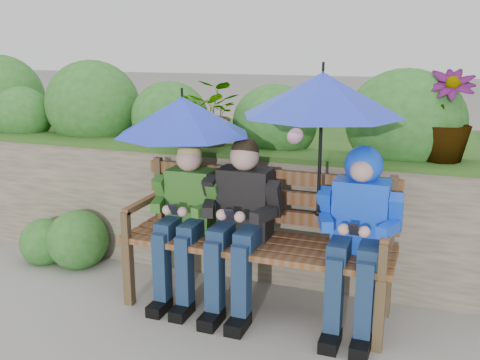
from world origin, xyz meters
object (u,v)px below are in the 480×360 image
(park_bench, at_px, (259,231))
(boy_left, at_px, (185,213))
(umbrella_right, at_px, (322,94))
(boy_middle, at_px, (240,217))
(umbrella_left, at_px, (183,116))
(boy_right, at_px, (358,224))

(park_bench, bearing_deg, boy_left, -170.22)
(umbrella_right, bearing_deg, boy_left, -179.93)
(park_bench, relative_size, umbrella_right, 1.85)
(park_bench, relative_size, boy_left, 1.61)
(boy_middle, distance_m, umbrella_left, 0.81)
(boy_left, distance_m, boy_middle, 0.42)
(boy_right, distance_m, umbrella_left, 1.41)
(park_bench, distance_m, boy_middle, 0.19)
(park_bench, relative_size, boy_middle, 1.54)
(boy_right, bearing_deg, boy_middle, -178.95)
(boy_left, xyz_separation_m, boy_right, (1.23, 0.01, 0.07))
(boy_right, bearing_deg, park_bench, 173.20)
(umbrella_left, bearing_deg, park_bench, 3.18)
(park_bench, xyz_separation_m, boy_left, (-0.53, -0.09, 0.10))
(park_bench, relative_size, umbrella_left, 1.93)
(park_bench, xyz_separation_m, boy_middle, (-0.11, -0.10, 0.12))
(boy_middle, height_order, umbrella_right, umbrella_right)
(boy_right, xyz_separation_m, umbrella_left, (-1.26, 0.05, 0.63))
(boy_middle, bearing_deg, boy_left, 179.18)
(boy_middle, distance_m, boy_right, 0.81)
(boy_middle, relative_size, umbrella_right, 1.20)
(park_bench, relative_size, boy_right, 1.55)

